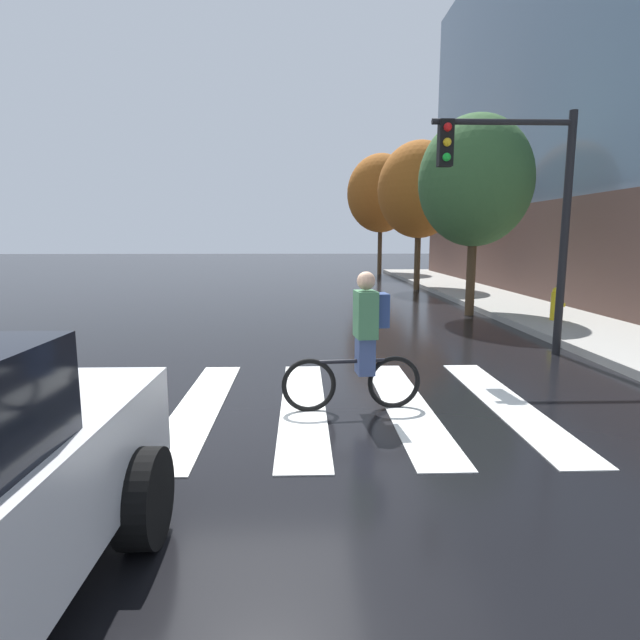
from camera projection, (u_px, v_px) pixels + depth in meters
ground_plane at (257, 406)px, 6.42m from camera, size 120.00×120.00×0.00m
crosswalk_stripes at (303, 405)px, 6.44m from camera, size 5.71×3.85×0.01m
cyclist at (363, 342)px, 6.17m from camera, size 1.71×0.38×1.69m
traffic_light_near at (520, 192)px, 8.81m from camera, size 2.47×0.28×4.20m
fire_hydrant at (556, 304)px, 12.10m from camera, size 0.33×0.22×0.78m
street_tree_near at (475, 181)px, 13.37m from camera, size 2.93×2.93×5.22m
street_tree_mid at (419, 190)px, 20.12m from camera, size 3.26×3.26×5.80m
street_tree_far at (381, 193)px, 28.53m from camera, size 3.74×3.74×6.65m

